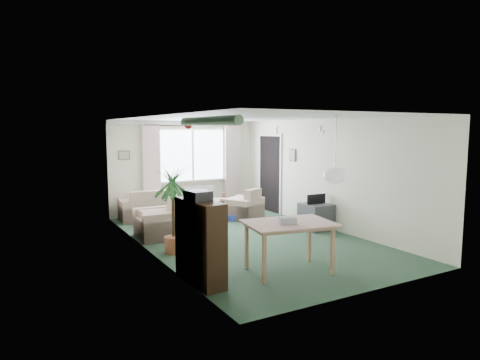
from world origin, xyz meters
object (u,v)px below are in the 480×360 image
dining_table (289,248)px  armchair_corner (243,203)px  coffee_table (220,209)px  bookshelf (200,242)px  houseplant (173,209)px  pet_bed (236,216)px  armchair_left (160,217)px  tv_cube (316,217)px  sofa (151,204)px

dining_table → armchair_corner: bearing=70.4°
armchair_corner → coffee_table: (-0.46, 0.32, -0.14)m
coffee_table → armchair_corner: bearing=-34.9°
bookshelf → dining_table: bookshelf is taller
houseplant → dining_table: houseplant is taller
pet_bed → armchair_left: bearing=-159.5°
armchair_left → tv_cube: (3.20, -1.01, -0.13)m
coffee_table → pet_bed: (0.30, -0.29, -0.16)m
sofa → houseplant: size_ratio=0.93×
houseplant → tv_cube: 3.39m
bookshelf → dining_table: 1.41m
armchair_left → bookshelf: size_ratio=0.77×
armchair_corner → bookshelf: 4.51m
dining_table → tv_cube: dining_table is taller
dining_table → pet_bed: dining_table is taller
sofa → dining_table: dining_table is taller
coffee_table → dining_table: size_ratio=0.85×
armchair_corner → houseplant: houseplant is taller
armchair_left → bookshelf: (-0.34, -2.77, 0.18)m
tv_cube → pet_bed: bearing=118.1°
houseplant → pet_bed: houseplant is taller
sofa → tv_cube: (2.80, -2.81, -0.09)m
armchair_left → tv_cube: 3.36m
houseplant → tv_cube: houseplant is taller
bookshelf → houseplant: size_ratio=0.75×
armchair_left → pet_bed: armchair_left is taller
bookshelf → pet_bed: size_ratio=1.75×
armchair_corner → armchair_left: 2.52m
armchair_corner → coffee_table: size_ratio=0.81×
armchair_left → tv_cube: bearing=75.4°
houseplant → pet_bed: (2.37, 2.02, -0.72)m
sofa → armchair_left: size_ratio=1.60×
bookshelf → tv_cube: 3.97m
bookshelf → houseplant: (0.19, 1.59, 0.19)m
armchair_corner → armchair_left: bearing=-9.0°
sofa → armchair_corner: 2.22m
armchair_left → coffee_table: armchair_left is taller
dining_table → bookshelf: bearing=170.5°
armchair_corner → pet_bed: 0.35m
sofa → armchair_left: (-0.40, -1.80, 0.04)m
houseplant → bookshelf: bearing=-96.8°
armchair_left → dining_table: armchair_left is taller
bookshelf → armchair_corner: bearing=48.7°
armchair_left → tv_cube: size_ratio=1.48×
armchair_corner → dining_table: (-1.36, -3.81, 0.01)m
armchair_corner → armchair_left: armchair_left is taller
armchair_left → dining_table: size_ratio=0.76×
sofa → armchair_corner: armchair_corner is taller
houseplant → coffee_table: bearing=48.0°
armchair_corner → bookshelf: bearing=25.0°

